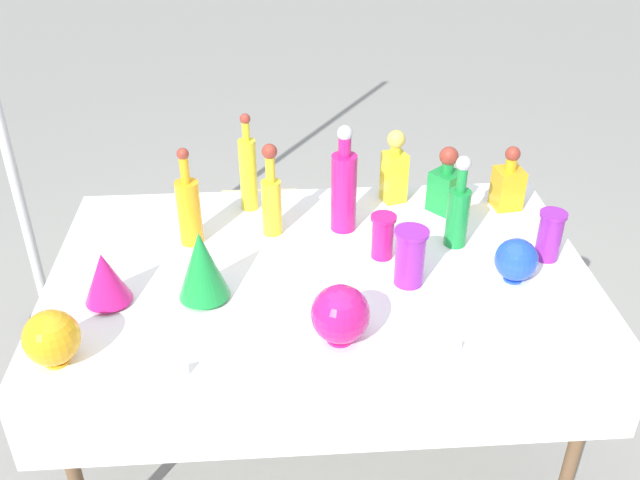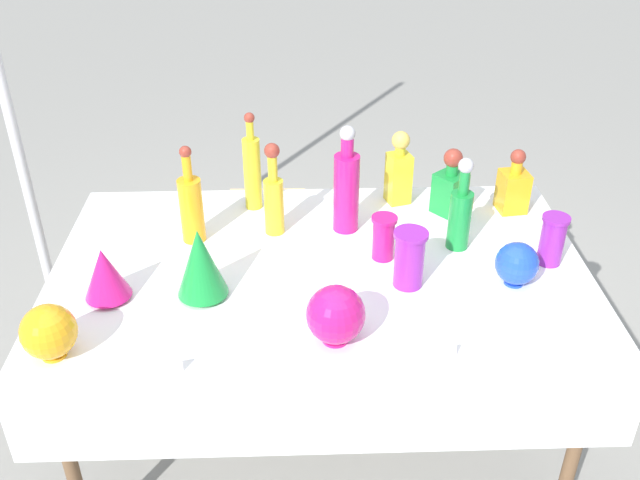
{
  "view_description": "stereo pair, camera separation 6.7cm",
  "coord_description": "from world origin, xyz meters",
  "px_view_note": "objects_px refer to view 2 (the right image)",
  "views": [
    {
      "loc": [
        -0.13,
        -1.9,
        2.05
      ],
      "look_at": [
        0.0,
        0.0,
        0.86
      ],
      "focal_mm": 40.0,
      "sensor_mm": 36.0,
      "label": 1
    },
    {
      "loc": [
        -0.06,
        -1.9,
        2.05
      ],
      "look_at": [
        0.0,
        0.0,
        0.86
      ],
      "focal_mm": 40.0,
      "sensor_mm": 36.0,
      "label": 2
    }
  ],
  "objects_px": {
    "tall_bottle_4": "(346,188)",
    "fluted_vase_0": "(200,263)",
    "tall_bottle_1": "(191,206)",
    "square_decanter_0": "(450,186)",
    "fluted_vase_1": "(105,273)",
    "round_bowl_1": "(49,332)",
    "tall_bottle_3": "(460,213)",
    "square_decanter_1": "(513,187)",
    "round_bowl_0": "(517,264)",
    "tall_bottle_2": "(252,170)",
    "slender_vase_1": "(553,239)",
    "cardboard_box_behind_left": "(269,242)",
    "square_decanter_2": "(399,170)",
    "tall_bottle_0": "(274,197)",
    "slender_vase_0": "(409,257)",
    "round_bowl_2": "(336,315)",
    "cardboard_box_behind_right": "(234,248)",
    "slender_vase_2": "(384,236)",
    "canopy_pole": "(5,96)"
  },
  "relations": [
    {
      "from": "tall_bottle_0",
      "to": "round_bowl_0",
      "type": "bearing_deg",
      "value": -24.18
    },
    {
      "from": "cardboard_box_behind_left",
      "to": "slender_vase_1",
      "type": "bearing_deg",
      "value": -48.57
    },
    {
      "from": "square_decanter_0",
      "to": "fluted_vase_1",
      "type": "xyz_separation_m",
      "value": [
        -1.12,
        -0.49,
        -0.01
      ]
    },
    {
      "from": "fluted_vase_1",
      "to": "fluted_vase_0",
      "type": "bearing_deg",
      "value": 0.82
    },
    {
      "from": "canopy_pole",
      "to": "square_decanter_0",
      "type": "bearing_deg",
      "value": -13.52
    },
    {
      "from": "square_decanter_0",
      "to": "tall_bottle_1",
      "type": "bearing_deg",
      "value": -169.99
    },
    {
      "from": "tall_bottle_4",
      "to": "fluted_vase_0",
      "type": "relative_size",
      "value": 1.67
    },
    {
      "from": "slender_vase_0",
      "to": "fluted_vase_0",
      "type": "distance_m",
      "value": 0.63
    },
    {
      "from": "round_bowl_1",
      "to": "cardboard_box_behind_right",
      "type": "height_order",
      "value": "round_bowl_1"
    },
    {
      "from": "tall_bottle_3",
      "to": "round_bowl_1",
      "type": "height_order",
      "value": "tall_bottle_3"
    },
    {
      "from": "tall_bottle_2",
      "to": "cardboard_box_behind_right",
      "type": "bearing_deg",
      "value": 103.31
    },
    {
      "from": "tall_bottle_2",
      "to": "slender_vase_1",
      "type": "bearing_deg",
      "value": -22.62
    },
    {
      "from": "round_bowl_2",
      "to": "tall_bottle_4",
      "type": "bearing_deg",
      "value": 83.62
    },
    {
      "from": "tall_bottle_3",
      "to": "slender_vase_2",
      "type": "height_order",
      "value": "tall_bottle_3"
    },
    {
      "from": "tall_bottle_2",
      "to": "slender_vase_1",
      "type": "height_order",
      "value": "tall_bottle_2"
    },
    {
      "from": "square_decanter_1",
      "to": "slender_vase_2",
      "type": "bearing_deg",
      "value": -148.97
    },
    {
      "from": "slender_vase_1",
      "to": "round_bowl_0",
      "type": "distance_m",
      "value": 0.18
    },
    {
      "from": "tall_bottle_4",
      "to": "round_bowl_1",
      "type": "xyz_separation_m",
      "value": [
        -0.83,
        -0.64,
        -0.08
      ]
    },
    {
      "from": "square_decanter_2",
      "to": "round_bowl_2",
      "type": "relative_size",
      "value": 1.62
    },
    {
      "from": "tall_bottle_3",
      "to": "slender_vase_2",
      "type": "distance_m",
      "value": 0.27
    },
    {
      "from": "tall_bottle_1",
      "to": "fluted_vase_1",
      "type": "xyz_separation_m",
      "value": [
        -0.22,
        -0.33,
        -0.04
      ]
    },
    {
      "from": "canopy_pole",
      "to": "tall_bottle_3",
      "type": "bearing_deg",
      "value": -21.05
    },
    {
      "from": "cardboard_box_behind_left",
      "to": "cardboard_box_behind_right",
      "type": "relative_size",
      "value": 0.84
    },
    {
      "from": "tall_bottle_1",
      "to": "slender_vase_2",
      "type": "relative_size",
      "value": 2.28
    },
    {
      "from": "tall_bottle_3",
      "to": "round_bowl_2",
      "type": "bearing_deg",
      "value": -132.52
    },
    {
      "from": "tall_bottle_3",
      "to": "cardboard_box_behind_left",
      "type": "xyz_separation_m",
      "value": [
        -0.68,
        0.98,
        -0.71
      ]
    },
    {
      "from": "cardboard_box_behind_left",
      "to": "fluted_vase_1",
      "type": "bearing_deg",
      "value": -109.14
    },
    {
      "from": "square_decanter_0",
      "to": "fluted_vase_0",
      "type": "bearing_deg",
      "value": -149.89
    },
    {
      "from": "tall_bottle_0",
      "to": "slender_vase_0",
      "type": "distance_m",
      "value": 0.53
    },
    {
      "from": "tall_bottle_2",
      "to": "tall_bottle_4",
      "type": "height_order",
      "value": "tall_bottle_4"
    },
    {
      "from": "square_decanter_2",
      "to": "fluted_vase_0",
      "type": "height_order",
      "value": "square_decanter_2"
    },
    {
      "from": "tall_bottle_4",
      "to": "cardboard_box_behind_left",
      "type": "height_order",
      "value": "tall_bottle_4"
    },
    {
      "from": "tall_bottle_0",
      "to": "square_decanter_1",
      "type": "relative_size",
      "value": 1.39
    },
    {
      "from": "round_bowl_0",
      "to": "cardboard_box_behind_left",
      "type": "relative_size",
      "value": 0.33
    },
    {
      "from": "tall_bottle_0",
      "to": "cardboard_box_behind_right",
      "type": "height_order",
      "value": "tall_bottle_0"
    },
    {
      "from": "square_decanter_2",
      "to": "round_bowl_1",
      "type": "distance_m",
      "value": 1.33
    },
    {
      "from": "tall_bottle_0",
      "to": "round_bowl_2",
      "type": "xyz_separation_m",
      "value": [
        0.18,
        -0.59,
        -0.05
      ]
    },
    {
      "from": "round_bowl_0",
      "to": "round_bowl_1",
      "type": "xyz_separation_m",
      "value": [
        -1.33,
        -0.29,
        0.01
      ]
    },
    {
      "from": "slender_vase_0",
      "to": "round_bowl_1",
      "type": "bearing_deg",
      "value": -163.43
    },
    {
      "from": "fluted_vase_1",
      "to": "round_bowl_1",
      "type": "xyz_separation_m",
      "value": [
        -0.09,
        -0.26,
        -0.01
      ]
    },
    {
      "from": "square_decanter_2",
      "to": "slender_vase_1",
      "type": "relative_size",
      "value": 1.65
    },
    {
      "from": "tall_bottle_3",
      "to": "round_bowl_0",
      "type": "xyz_separation_m",
      "value": [
        0.13,
        -0.22,
        -0.06
      ]
    },
    {
      "from": "tall_bottle_0",
      "to": "fluted_vase_0",
      "type": "relative_size",
      "value": 1.45
    },
    {
      "from": "tall_bottle_0",
      "to": "tall_bottle_2",
      "type": "distance_m",
      "value": 0.2
    },
    {
      "from": "slender_vase_0",
      "to": "fluted_vase_1",
      "type": "relative_size",
      "value": 1.09
    },
    {
      "from": "slender_vase_1",
      "to": "square_decanter_1",
      "type": "bearing_deg",
      "value": 95.55
    },
    {
      "from": "slender_vase_0",
      "to": "fluted_vase_1",
      "type": "bearing_deg",
      "value": -177.39
    },
    {
      "from": "square_decanter_1",
      "to": "cardboard_box_behind_right",
      "type": "relative_size",
      "value": 0.47
    },
    {
      "from": "tall_bottle_1",
      "to": "square_decanter_0",
      "type": "xyz_separation_m",
      "value": [
        0.9,
        0.16,
        -0.03
      ]
    },
    {
      "from": "square_decanter_1",
      "to": "square_decanter_0",
      "type": "bearing_deg",
      "value": -178.1
    }
  ]
}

